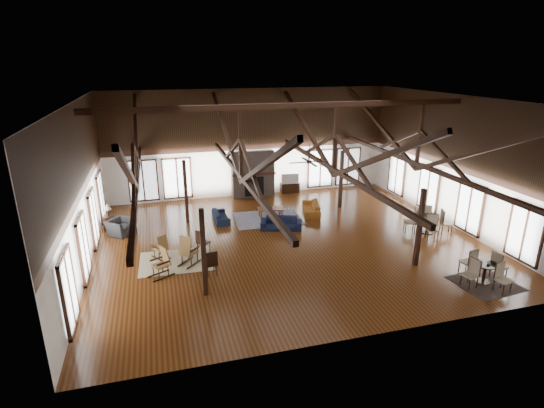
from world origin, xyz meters
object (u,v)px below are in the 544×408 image
object	(u,v)px
tv_console	(290,188)
cafe_table_near	(485,269)
armchair	(121,227)
sofa_navy_front	(281,223)
cafe_table_far	(428,221)
sofa_navy_left	(221,216)
sofa_orange	(311,208)
coffee_table	(270,209)

from	to	relation	value
tv_console	cafe_table_near	bearing A→B (deg)	-74.68
armchair	cafe_table_near	xyz separation A→B (m)	(12.57, -8.04, 0.16)
sofa_navy_front	cafe_table_far	xyz separation A→B (m)	(6.25, -2.24, 0.28)
sofa_navy_front	armchair	world-z (taller)	armchair
sofa_navy_left	sofa_orange	xyz separation A→B (m)	(4.62, -0.18, 0.04)
coffee_table	sofa_navy_front	bearing A→B (deg)	-77.46
cafe_table_far	sofa_orange	bearing A→B (deg)	137.22
sofa_navy_front	coffee_table	size ratio (longest dim) A/B	1.41
armchair	tv_console	distance (m)	10.10
cafe_table_near	cafe_table_far	world-z (taller)	cafe_table_far
sofa_navy_left	coffee_table	size ratio (longest dim) A/B	1.25
cafe_table_near	sofa_navy_left	bearing A→B (deg)	133.17
sofa_navy_front	tv_console	xyz separation A→B (m)	(2.13, 5.34, 0.00)
sofa_navy_left	cafe_table_far	distance (m)	9.67
coffee_table	cafe_table_near	world-z (taller)	cafe_table_near
sofa_navy_front	cafe_table_near	world-z (taller)	cafe_table_near
sofa_navy_left	tv_console	size ratio (longest dim) A/B	1.50
tv_console	cafe_table_far	bearing A→B (deg)	-61.50
sofa_navy_left	cafe_table_near	world-z (taller)	cafe_table_near
sofa_orange	cafe_table_far	bearing A→B (deg)	62.21
armchair	cafe_table_near	distance (m)	14.92
sofa_navy_front	sofa_orange	world-z (taller)	sofa_orange
armchair	sofa_navy_front	bearing A→B (deg)	-61.47
sofa_navy_left	cafe_table_near	bearing A→B (deg)	-137.70
coffee_table	cafe_table_near	distance (m)	9.97
tv_console	armchair	bearing A→B (deg)	-156.56
cafe_table_far	tv_console	xyz separation A→B (m)	(-4.12, 7.58, -0.27)
sofa_navy_front	cafe_table_near	size ratio (longest dim) A/B	0.96
sofa_navy_front	sofa_navy_left	distance (m)	3.11
sofa_orange	cafe_table_near	distance (m)	8.98
sofa_navy_front	cafe_table_far	bearing A→B (deg)	-0.39
cafe_table_far	armchair	bearing A→B (deg)	165.08
sofa_navy_front	armchair	distance (m)	7.26
coffee_table	cafe_table_far	bearing A→B (deg)	-21.72
sofa_orange	coffee_table	distance (m)	2.17
sofa_navy_front	armchair	size ratio (longest dim) A/B	1.76
sofa_navy_left	tv_console	bearing A→B (deg)	-53.64
cafe_table_near	cafe_table_far	size ratio (longest dim) A/B	0.93
sofa_navy_front	sofa_navy_left	world-z (taller)	sofa_navy_front
sofa_orange	cafe_table_near	xyz separation A→B (m)	(3.35, -8.32, 0.22)
sofa_navy_left	tv_console	world-z (taller)	tv_console
sofa_orange	cafe_table_far	size ratio (longest dim) A/B	0.92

